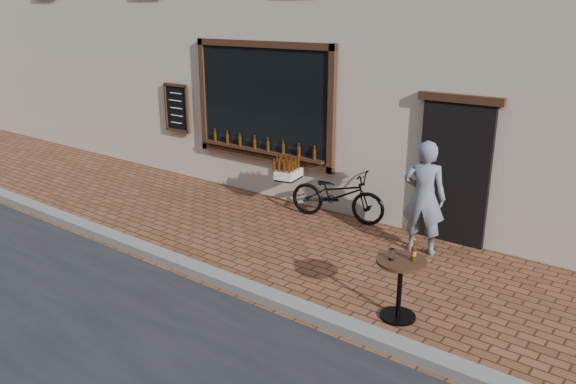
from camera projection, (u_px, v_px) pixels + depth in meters
The scene contains 5 objects.
ground at pixel (208, 287), 7.42m from camera, with size 90.00×90.00×0.00m, color #5A321D.
kerb at pixel (218, 278), 7.56m from camera, with size 90.00×0.25×0.12m, color slate.
cargo_bicycle at pixel (336, 194), 9.73m from camera, with size 2.07×0.90×0.97m.
bistro_table at pixel (401, 276), 6.53m from camera, with size 0.59×0.59×1.01m.
pedestrian at pixel (424, 198), 8.26m from camera, with size 0.63×0.41×1.73m, color slate.
Camera 1 is at (4.91, -4.65, 3.48)m, focal length 35.00 mm.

